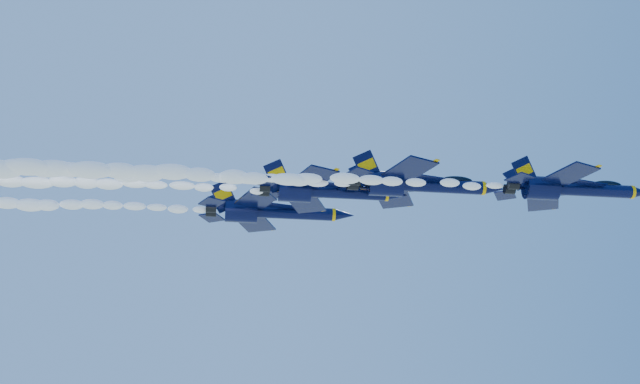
{
  "coord_description": "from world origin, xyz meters",
  "views": [
    {
      "loc": [
        -17.52,
        -82.84,
        117.49
      ],
      "look_at": [
        -7.29,
        0.75,
        153.04
      ],
      "focal_mm": 45.0,
      "sensor_mm": 36.0,
      "label": 1
    }
  ],
  "objects": [
    {
      "name": "smoke_trail_jet_second",
      "position": [
        -33.81,
        -1.04,
        153.28
      ],
      "size": [
        59.21,
        2.48,
        2.23
      ],
      "primitive_type": "ellipsoid",
      "color": "white"
    },
    {
      "name": "jet_third",
      "position": [
        -6.66,
        1.86,
        153.66
      ],
      "size": [
        17.3,
        14.19,
        6.43
      ],
      "color": "black"
    },
    {
      "name": "jet_lead",
      "position": [
        16.7,
        -11.9,
        149.35
      ],
      "size": [
        15.48,
        12.7,
        5.75
      ],
      "color": "black"
    },
    {
      "name": "jet_second",
      "position": [
        3.62,
        -1.04,
        153.79
      ],
      "size": [
        18.3,
        15.01,
        6.8
      ],
      "color": "black"
    },
    {
      "name": "smoke_trail_jet_lead",
      "position": [
        -19.52,
        -11.9,
        148.87
      ],
      "size": [
        59.21,
        2.1,
        1.89
      ],
      "primitive_type": "ellipsoid",
      "color": "white"
    },
    {
      "name": "jet_fourth",
      "position": [
        -12.09,
        14.06,
        155.63
      ],
      "size": [
        19.35,
        15.88,
        7.19
      ],
      "color": "black"
    }
  ]
}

